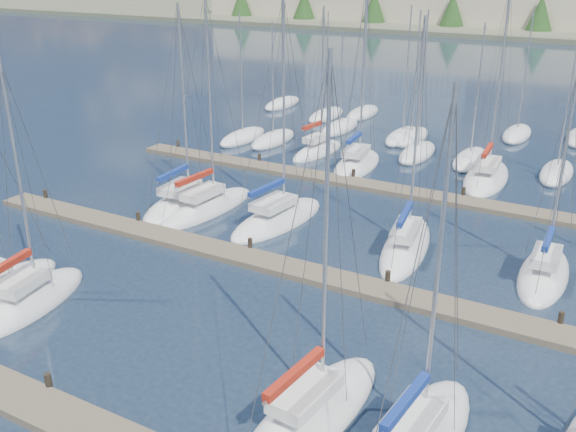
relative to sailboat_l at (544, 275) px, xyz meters
The scene contains 14 objects.
ground 39.80m from the sailboat_l, 105.43° to the left, with size 400.00×400.00×0.00m, color #223145.
dock_mid 11.99m from the sailboat_l, 152.03° to the right, with size 44.00×1.93×1.10m.
dock_far 13.50m from the sailboat_l, 141.66° to the left, with size 44.00×1.93×1.10m.
sailboat_l is the anchor object (origin of this frame).
sailboat_o 20.05m from the sailboat_l, 141.55° to the left, with size 3.66×8.01×14.51m.
sailboat_p 15.42m from the sailboat_l, 113.64° to the left, with size 3.49×8.90×14.66m.
sailboat_j 15.49m from the sailboat_l, behind, with size 3.83×8.61×13.96m.
sailboat_c 25.22m from the sailboat_l, 144.74° to the right, with size 3.79×7.43×12.05m.
sailboat_i 20.38m from the sailboat_l, behind, with size 2.98×8.67×13.93m.
sailboat_k 7.27m from the sailboat_l, behind, with size 3.70×8.92×13.19m.
sailboat_d 16.17m from the sailboat_l, 109.52° to the right, with size 3.41×8.43×13.46m.
sailboat_n 24.47m from the sailboat_l, 144.70° to the left, with size 2.69×6.85×12.36m.
sailboat_h 22.26m from the sailboat_l, behind, with size 3.53×8.12×13.36m.
distant_boats 26.69m from the sailboat_l, 124.02° to the left, with size 36.93×20.75×13.30m.
Camera 1 is at (13.39, -9.97, 15.17)m, focal length 40.00 mm.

